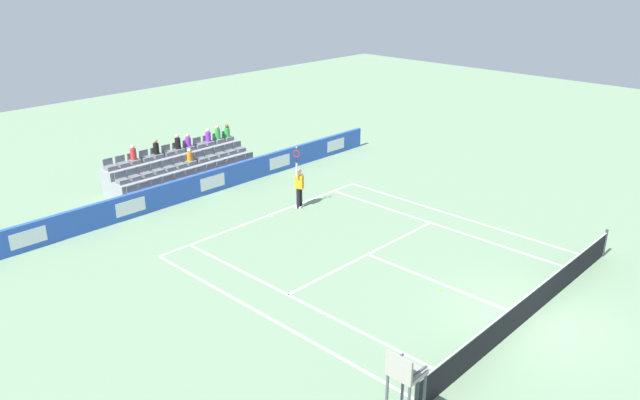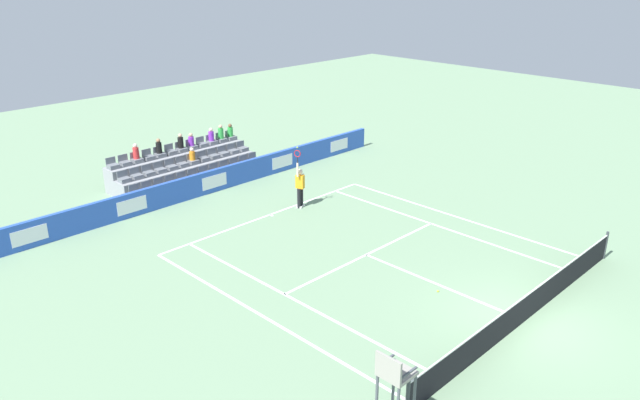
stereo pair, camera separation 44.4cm
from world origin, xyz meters
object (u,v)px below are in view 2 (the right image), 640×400
(tennis_player, at_px, (300,186))
(umpire_chair, at_px, (394,383))
(tennis_net, at_px, (527,307))
(loose_tennis_ball, at_px, (438,291))

(tennis_player, xyz_separation_m, umpire_chair, (8.30, 11.79, 0.53))
(tennis_player, height_order, umpire_chair, tennis_player)
(tennis_net, bearing_deg, umpire_chair, 1.65)
(tennis_net, height_order, tennis_player, tennis_player)
(loose_tennis_ball, bearing_deg, tennis_net, 98.34)
(tennis_player, bearing_deg, umpire_chair, 54.86)
(tennis_net, distance_m, loose_tennis_ball, 2.97)
(tennis_player, height_order, loose_tennis_ball, tennis_player)
(tennis_player, relative_size, umpire_chair, 1.22)
(umpire_chair, height_order, loose_tennis_ball, umpire_chair)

